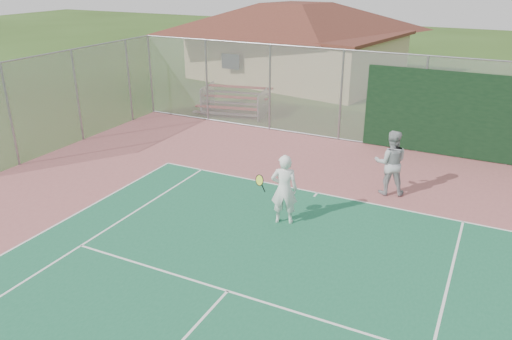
{
  "coord_description": "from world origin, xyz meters",
  "views": [
    {
      "loc": [
        4.43,
        -1.14,
        6.34
      ],
      "look_at": [
        -0.87,
        9.48,
        1.48
      ],
      "focal_mm": 35.0,
      "sensor_mm": 36.0,
      "label": 1
    }
  ],
  "objects_px": {
    "player_grey_back": "(390,163)",
    "bleachers": "(234,100)",
    "clubhouse": "(295,34)",
    "player_white_front": "(284,190)"
  },
  "relations": [
    {
      "from": "bleachers",
      "to": "player_white_front",
      "type": "height_order",
      "value": "player_white_front"
    },
    {
      "from": "player_grey_back",
      "to": "bleachers",
      "type": "bearing_deg",
      "value": -51.08
    },
    {
      "from": "bleachers",
      "to": "player_grey_back",
      "type": "distance_m",
      "value": 10.24
    },
    {
      "from": "clubhouse",
      "to": "player_white_front",
      "type": "distance_m",
      "value": 18.39
    },
    {
      "from": "bleachers",
      "to": "player_white_front",
      "type": "distance_m",
      "value": 10.91
    },
    {
      "from": "clubhouse",
      "to": "player_grey_back",
      "type": "height_order",
      "value": "clubhouse"
    },
    {
      "from": "bleachers",
      "to": "player_white_front",
      "type": "bearing_deg",
      "value": -66.35
    },
    {
      "from": "bleachers",
      "to": "player_grey_back",
      "type": "relative_size",
      "value": 1.72
    },
    {
      "from": "bleachers",
      "to": "player_white_front",
      "type": "xyz_separation_m",
      "value": [
        6.37,
        -8.86,
        0.35
      ]
    },
    {
      "from": "clubhouse",
      "to": "bleachers",
      "type": "bearing_deg",
      "value": -77.11
    }
  ]
}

